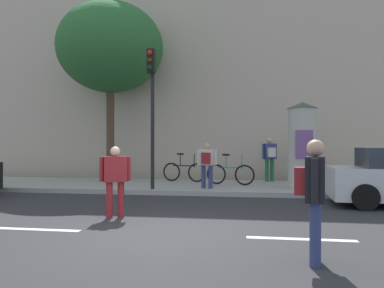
{
  "coord_description": "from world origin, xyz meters",
  "views": [
    {
      "loc": [
        1.58,
        -6.58,
        1.58
      ],
      "look_at": [
        0.25,
        2.0,
        1.59
      ],
      "focal_mm": 35.93,
      "sensor_mm": 36.0,
      "label": 1
    }
  ],
  "objects_px": {
    "poster_column": "(302,145)",
    "street_tree": "(110,48)",
    "bicycle_leaning": "(184,171)",
    "traffic_light": "(152,96)",
    "pedestrian_tallest": "(314,189)",
    "pedestrian_in_dark_shirt": "(307,157)",
    "pedestrian_in_red_top": "(115,175)",
    "bicycle_upright": "(230,174)",
    "pedestrian_with_backpack": "(207,161)",
    "pedestrian_near_pole": "(270,155)"
  },
  "relations": [
    {
      "from": "bicycle_upright",
      "to": "traffic_light",
      "type": "bearing_deg",
      "value": -142.42
    },
    {
      "from": "pedestrian_in_red_top",
      "to": "bicycle_upright",
      "type": "bearing_deg",
      "value": 69.36
    },
    {
      "from": "pedestrian_tallest",
      "to": "pedestrian_in_dark_shirt",
      "type": "height_order",
      "value": "pedestrian_in_dark_shirt"
    },
    {
      "from": "traffic_light",
      "to": "pedestrian_with_backpack",
      "type": "relative_size",
      "value": 2.99
    },
    {
      "from": "street_tree",
      "to": "bicycle_leaning",
      "type": "distance_m",
      "value": 5.68
    },
    {
      "from": "pedestrian_tallest",
      "to": "pedestrian_in_red_top",
      "type": "bearing_deg",
      "value": 144.13
    },
    {
      "from": "pedestrian_near_pole",
      "to": "bicycle_upright",
      "type": "xyz_separation_m",
      "value": [
        -1.44,
        -1.43,
        -0.62
      ]
    },
    {
      "from": "poster_column",
      "to": "pedestrian_with_backpack",
      "type": "relative_size",
      "value": 1.89
    },
    {
      "from": "bicycle_leaning",
      "to": "bicycle_upright",
      "type": "bearing_deg",
      "value": -25.48
    },
    {
      "from": "poster_column",
      "to": "bicycle_leaning",
      "type": "height_order",
      "value": "poster_column"
    },
    {
      "from": "street_tree",
      "to": "pedestrian_with_backpack",
      "type": "height_order",
      "value": "street_tree"
    },
    {
      "from": "pedestrian_with_backpack",
      "to": "pedestrian_in_dark_shirt",
      "type": "bearing_deg",
      "value": 37.36
    },
    {
      "from": "traffic_light",
      "to": "street_tree",
      "type": "bearing_deg",
      "value": 131.87
    },
    {
      "from": "pedestrian_tallest",
      "to": "pedestrian_with_backpack",
      "type": "xyz_separation_m",
      "value": [
        -2.24,
        7.16,
        0.04
      ]
    },
    {
      "from": "poster_column",
      "to": "street_tree",
      "type": "height_order",
      "value": "street_tree"
    },
    {
      "from": "pedestrian_in_dark_shirt",
      "to": "bicycle_leaning",
      "type": "distance_m",
      "value": 4.73
    },
    {
      "from": "poster_column",
      "to": "pedestrian_in_red_top",
      "type": "xyz_separation_m",
      "value": [
        -4.53,
        -4.9,
        -0.65
      ]
    },
    {
      "from": "pedestrian_in_red_top",
      "to": "pedestrian_near_pole",
      "type": "height_order",
      "value": "pedestrian_near_pole"
    },
    {
      "from": "pedestrian_with_backpack",
      "to": "bicycle_upright",
      "type": "distance_m",
      "value": 1.52
    },
    {
      "from": "poster_column",
      "to": "traffic_light",
      "type": "bearing_deg",
      "value": -168.14
    },
    {
      "from": "street_tree",
      "to": "pedestrian_in_red_top",
      "type": "distance_m",
      "value": 8.37
    },
    {
      "from": "street_tree",
      "to": "pedestrian_with_backpack",
      "type": "relative_size",
      "value": 4.75
    },
    {
      "from": "pedestrian_in_red_top",
      "to": "pedestrian_in_dark_shirt",
      "type": "height_order",
      "value": "pedestrian_in_dark_shirt"
    },
    {
      "from": "poster_column",
      "to": "bicycle_leaning",
      "type": "xyz_separation_m",
      "value": [
        -4.19,
        1.7,
        -1.03
      ]
    },
    {
      "from": "bicycle_upright",
      "to": "bicycle_leaning",
      "type": "bearing_deg",
      "value": 154.52
    },
    {
      "from": "bicycle_leaning",
      "to": "bicycle_upright",
      "type": "distance_m",
      "value": 2.01
    },
    {
      "from": "pedestrian_near_pole",
      "to": "bicycle_leaning",
      "type": "xyz_separation_m",
      "value": [
        -3.26,
        -0.56,
        -0.62
      ]
    },
    {
      "from": "pedestrian_in_red_top",
      "to": "pedestrian_with_backpack",
      "type": "distance_m",
      "value": 4.71
    },
    {
      "from": "street_tree",
      "to": "bicycle_upright",
      "type": "relative_size",
      "value": 4.07
    },
    {
      "from": "street_tree",
      "to": "traffic_light",
      "type": "bearing_deg",
      "value": -48.13
    },
    {
      "from": "street_tree",
      "to": "pedestrian_in_red_top",
      "type": "xyz_separation_m",
      "value": [
        2.61,
        -6.57,
        -4.48
      ]
    },
    {
      "from": "pedestrian_in_red_top",
      "to": "pedestrian_tallest",
      "type": "distance_m",
      "value": 4.59
    },
    {
      "from": "bicycle_leaning",
      "to": "poster_column",
      "type": "bearing_deg",
      "value": -22.12
    },
    {
      "from": "traffic_light",
      "to": "poster_column",
      "type": "relative_size",
      "value": 1.58
    },
    {
      "from": "poster_column",
      "to": "pedestrian_near_pole",
      "type": "distance_m",
      "value": 2.48
    },
    {
      "from": "pedestrian_with_backpack",
      "to": "poster_column",
      "type": "bearing_deg",
      "value": 7.97
    },
    {
      "from": "pedestrian_with_backpack",
      "to": "bicycle_leaning",
      "type": "relative_size",
      "value": 0.85
    },
    {
      "from": "pedestrian_near_pole",
      "to": "pedestrian_with_backpack",
      "type": "xyz_separation_m",
      "value": [
        -2.13,
        -2.69,
        -0.13
      ]
    },
    {
      "from": "pedestrian_with_backpack",
      "to": "pedestrian_near_pole",
      "type": "bearing_deg",
      "value": 51.65
    },
    {
      "from": "pedestrian_near_pole",
      "to": "pedestrian_in_dark_shirt",
      "type": "bearing_deg",
      "value": 0.0
    },
    {
      "from": "pedestrian_tallest",
      "to": "pedestrian_near_pole",
      "type": "relative_size",
      "value": 0.97
    },
    {
      "from": "pedestrian_with_backpack",
      "to": "bicycle_upright",
      "type": "bearing_deg",
      "value": 61.43
    },
    {
      "from": "street_tree",
      "to": "pedestrian_tallest",
      "type": "bearing_deg",
      "value": -55.65
    },
    {
      "from": "traffic_light",
      "to": "pedestrian_tallest",
      "type": "distance_m",
      "value": 7.97
    },
    {
      "from": "poster_column",
      "to": "pedestrian_in_dark_shirt",
      "type": "height_order",
      "value": "poster_column"
    },
    {
      "from": "pedestrian_tallest",
      "to": "bicycle_upright",
      "type": "relative_size",
      "value": 0.95
    },
    {
      "from": "traffic_light",
      "to": "bicycle_upright",
      "type": "height_order",
      "value": "traffic_light"
    },
    {
      "from": "street_tree",
      "to": "pedestrian_near_pole",
      "type": "height_order",
      "value": "street_tree"
    },
    {
      "from": "pedestrian_in_red_top",
      "to": "pedestrian_in_dark_shirt",
      "type": "xyz_separation_m",
      "value": [
        5.0,
        7.17,
        0.2
      ]
    },
    {
      "from": "street_tree",
      "to": "pedestrian_tallest",
      "type": "relative_size",
      "value": 4.28
    }
  ]
}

